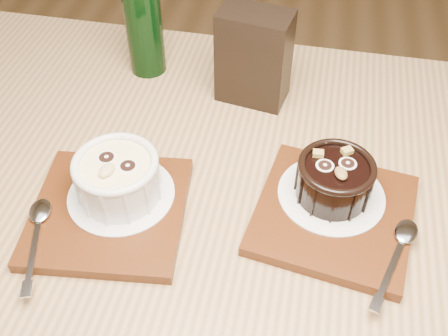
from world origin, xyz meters
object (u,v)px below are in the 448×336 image
object	(u,v)px
condiment_stand	(254,57)
green_bottle	(144,23)
table	(221,263)
ramekin_white	(118,176)
tray_right	(333,214)
ramekin_dark	(335,178)
tray_left	(109,211)

from	to	relation	value
condiment_stand	green_bottle	distance (m)	0.18
table	ramekin_white	world-z (taller)	ramekin_white
tray_right	ramekin_dark	size ratio (longest dim) A/B	1.96
table	tray_right	world-z (taller)	tray_right
table	ramekin_dark	world-z (taller)	ramekin_dark
ramekin_white	condiment_stand	bearing A→B (deg)	79.20
tray_right	green_bottle	distance (m)	0.41
table	ramekin_white	bearing A→B (deg)	177.03
ramekin_white	green_bottle	bearing A→B (deg)	116.76
ramekin_dark	green_bottle	distance (m)	0.38
tray_left	ramekin_white	size ratio (longest dim) A/B	1.78
ramekin_white	ramekin_dark	world-z (taller)	ramekin_white
ramekin_white	ramekin_dark	bearing A→B (deg)	27.57
tray_left	ramekin_white	distance (m)	0.05
condiment_stand	green_bottle	world-z (taller)	green_bottle
tray_right	ramekin_white	bearing A→B (deg)	-175.21
condiment_stand	table	bearing A→B (deg)	-90.65
tray_right	ramekin_dark	xyz separation A→B (m)	(-0.00, 0.02, 0.04)
table	green_bottle	distance (m)	0.38
condiment_stand	green_bottle	bearing A→B (deg)	166.61
ramekin_dark	green_bottle	xyz separation A→B (m)	(-0.30, 0.23, 0.04)
table	tray_right	size ratio (longest dim) A/B	6.78
ramekin_white	condiment_stand	world-z (taller)	condiment_stand
tray_right	green_bottle	xyz separation A→B (m)	(-0.30, 0.26, 0.07)
tray_left	ramekin_dark	size ratio (longest dim) A/B	1.96
tray_left	condiment_stand	bearing A→B (deg)	62.36
tray_right	condiment_stand	distance (m)	0.26
green_bottle	ramekin_dark	bearing A→B (deg)	-38.13
tray_right	green_bottle	size ratio (longest dim) A/B	0.85
condiment_stand	tray_right	bearing A→B (deg)	-59.20
table	tray_right	bearing A→B (deg)	11.95
ramekin_white	green_bottle	size ratio (longest dim) A/B	0.48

